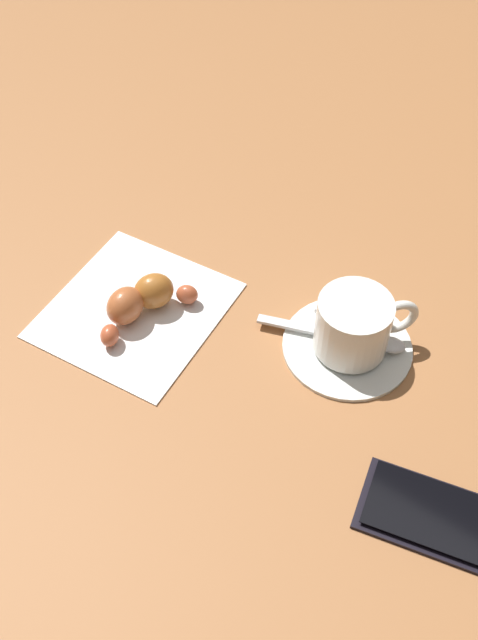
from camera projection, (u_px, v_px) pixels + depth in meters
name	position (u px, v px, depth m)	size (l,w,h in m)	color
ground_plane	(261.00, 326.00, 0.71)	(1.80, 1.80, 0.00)	#9B6238
saucer	(347.00, 345.00, 0.69)	(0.12, 0.12, 0.01)	silver
espresso_cup	(355.00, 325.00, 0.67)	(0.08, 0.08, 0.06)	silver
teaspoon	(354.00, 338.00, 0.69)	(0.14, 0.06, 0.01)	silver
sugar_packet	(350.00, 315.00, 0.71)	(0.07, 0.02, 0.01)	white
napkin	(135.00, 310.00, 0.72)	(0.16, 0.17, 0.00)	white
croissant	(141.00, 301.00, 0.70)	(0.07, 0.11, 0.04)	#AE5031
cell_phone	(445.00, 520.00, 0.58)	(0.15, 0.09, 0.01)	black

